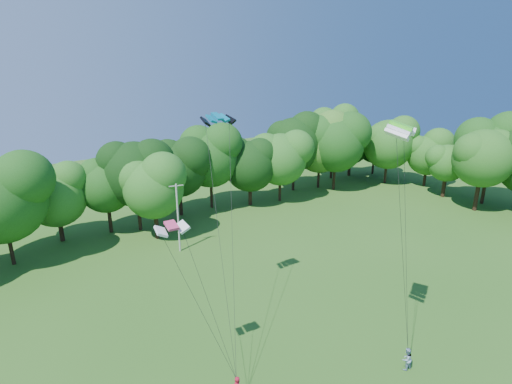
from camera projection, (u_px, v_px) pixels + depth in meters
utility_pole at (178, 217)px, 41.46m from camera, size 1.45×0.49×7.45m
kite_flyer_right at (407, 359)px, 25.79m from camera, size 0.84×0.69×1.57m
kite_teal at (217, 116)px, 27.96m from camera, size 2.44×1.18×0.49m
kite_green at (401, 126)px, 22.78m from camera, size 3.21×2.38×0.56m
kite_pink at (171, 225)px, 21.91m from camera, size 1.92×1.08×0.32m
tree_back_center at (135, 169)px, 45.87m from camera, size 8.35×8.35×12.15m
tree_back_east at (320, 137)px, 62.33m from camera, size 9.14×9.14×13.29m
tree_flank_east at (484, 155)px, 52.33m from camera, size 8.43×8.43×12.25m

